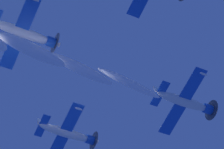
{
  "coord_description": "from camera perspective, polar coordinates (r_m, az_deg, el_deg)",
  "views": [
    {
      "loc": [
        -37.72,
        5.48,
        1.56
      ],
      "look_at": [
        -7.21,
        13.16,
        54.63
      ],
      "focal_mm": 82.87,
      "sensor_mm": 36.0,
      "label": 1
    }
  ],
  "objects": [
    {
      "name": "airplane_lead",
      "position": [
        64.45,
        8.13,
        -3.03
      ],
      "size": [
        8.59,
        8.37,
        3.35
      ],
      "color": "silver"
    },
    {
      "name": "airplane_left_wingman",
      "position": [
        70.49,
        -4.88,
        -6.49
      ],
      "size": [
        8.6,
        8.36,
        3.07
      ],
      "color": "silver"
    },
    {
      "name": "airplane_slot_tail",
      "position": [
        61.4,
        -9.64,
        4.54
      ],
      "size": [
        8.59,
        8.36,
        3.18
      ],
      "color": "silver"
    }
  ]
}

